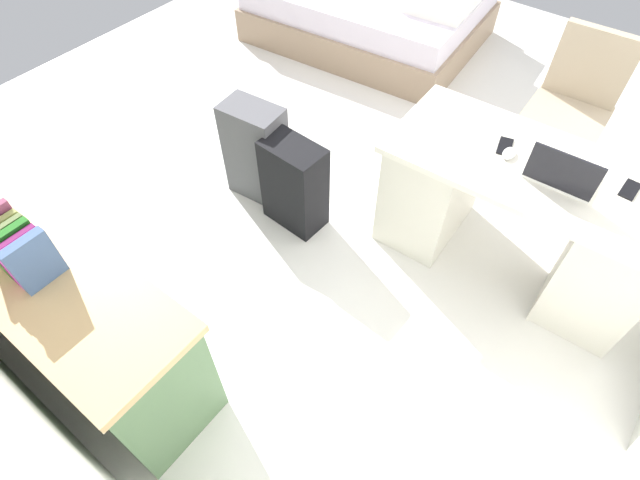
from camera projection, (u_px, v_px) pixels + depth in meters
name	position (u px, v px, depth m)	size (l,w,h in m)	color
ground_plane	(365.00, 163.00, 3.46)	(5.81, 5.81, 0.00)	silver
desk	(517.00, 215.00, 2.64)	(1.46, 0.71, 0.73)	silver
office_chair	(565.00, 119.00, 3.10)	(0.52, 0.52, 0.94)	black
credenza	(50.00, 297.00, 2.33)	(1.80, 0.48, 0.73)	#4C6B47
bed	(371.00, 10.00, 4.36)	(2.01, 1.56, 0.58)	gray
suitcase_black	(294.00, 185.00, 2.92)	(0.36, 0.22, 0.58)	black
suitcase_spare_grey	(256.00, 152.00, 3.05)	(0.36, 0.22, 0.65)	#4C4C51
laptop	(562.00, 174.00, 2.27)	(0.32, 0.23, 0.21)	silver
computer_mouse	(509.00, 153.00, 2.41)	(0.06, 0.10, 0.03)	white
cell_phone_near_laptop	(630.00, 190.00, 2.27)	(0.07, 0.14, 0.01)	black
cell_phone_by_mouse	(505.00, 146.00, 2.46)	(0.07, 0.14, 0.01)	black
book_row	(20.00, 250.00, 1.91)	(0.28, 0.17, 0.23)	#3F5885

